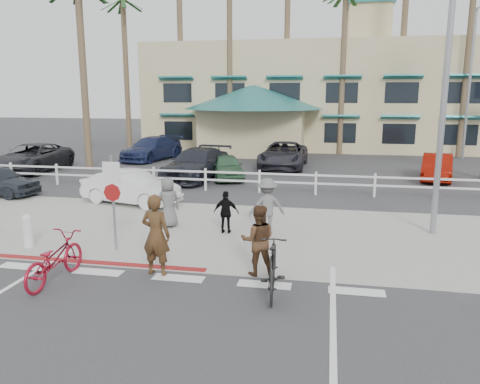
% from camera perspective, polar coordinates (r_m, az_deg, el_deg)
% --- Properties ---
extents(ground, '(140.00, 140.00, 0.00)m').
position_cam_1_polar(ground, '(10.53, -8.56, -11.63)').
color(ground, '#333335').
extents(bike_path, '(12.00, 16.00, 0.01)m').
position_cam_1_polar(bike_path, '(8.86, -13.01, -16.52)').
color(bike_path, '#333335').
rests_on(bike_path, ground).
extents(sidewalk_plaza, '(22.00, 7.00, 0.01)m').
position_cam_1_polar(sidewalk_plaza, '(14.59, -2.70, -4.78)').
color(sidewalk_plaza, gray).
rests_on(sidewalk_plaza, ground).
extents(cross_street, '(40.00, 5.00, 0.01)m').
position_cam_1_polar(cross_street, '(18.38, 0.22, -1.30)').
color(cross_street, '#333335').
rests_on(cross_street, ground).
extents(parking_lot, '(50.00, 16.00, 0.01)m').
position_cam_1_polar(parking_lot, '(27.61, 3.88, 3.08)').
color(parking_lot, '#333335').
rests_on(parking_lot, ground).
extents(curb_red, '(7.00, 0.25, 0.02)m').
position_cam_1_polar(curb_red, '(12.77, -19.66, -7.91)').
color(curb_red, maroon).
rests_on(curb_red, ground).
extents(rail_fence, '(29.40, 0.16, 1.00)m').
position_cam_1_polar(rail_fence, '(20.13, 2.67, 1.28)').
color(rail_fence, silver).
rests_on(rail_fence, ground).
extents(building, '(28.00, 16.00, 11.30)m').
position_cam_1_polar(building, '(40.14, 9.27, 13.74)').
color(building, beige).
rests_on(building, ground).
extents(sign_post, '(0.50, 0.10, 2.90)m').
position_cam_1_polar(sign_post, '(12.90, -15.19, -0.78)').
color(sign_post, gray).
rests_on(sign_post, ground).
extents(bollard_0, '(0.26, 0.26, 0.95)m').
position_cam_1_polar(bollard_0, '(14.23, -24.45, -4.33)').
color(bollard_0, silver).
rests_on(bollard_0, ground).
extents(streetlight_0, '(0.60, 2.00, 9.00)m').
position_cam_1_polar(streetlight_0, '(14.94, 23.76, 12.10)').
color(streetlight_0, gray).
rests_on(streetlight_0, ground).
extents(streetlight_1, '(0.60, 2.00, 9.50)m').
position_cam_1_polar(streetlight_1, '(34.22, 26.16, 11.58)').
color(streetlight_1, gray).
rests_on(streetlight_1, ground).
extents(palm_0, '(4.00, 4.00, 15.00)m').
position_cam_1_polar(palm_0, '(40.19, -18.62, 15.94)').
color(palm_0, '#153616').
rests_on(palm_0, ground).
extents(palm_1, '(4.00, 4.00, 13.00)m').
position_cam_1_polar(palm_1, '(37.45, -13.75, 15.02)').
color(palm_1, '#153616').
rests_on(palm_1, ground).
extents(palm_2, '(4.00, 4.00, 16.00)m').
position_cam_1_polar(palm_2, '(37.07, -7.29, 17.62)').
color(palm_2, '#153616').
rests_on(palm_2, ground).
extents(palm_3, '(4.00, 4.00, 14.00)m').
position_cam_1_polar(palm_3, '(34.98, -1.27, 16.42)').
color(palm_3, '#153616').
rests_on(palm_3, ground).
extents(palm_4, '(4.00, 4.00, 15.00)m').
position_cam_1_polar(palm_4, '(35.41, 5.72, 17.12)').
color(palm_4, '#153616').
rests_on(palm_4, ground).
extents(palm_5, '(4.00, 4.00, 13.00)m').
position_cam_1_polar(palm_5, '(34.18, 12.47, 15.42)').
color(palm_5, '#153616').
rests_on(palm_5, ground).
extents(palm_6, '(4.00, 4.00, 17.00)m').
position_cam_1_polar(palm_6, '(35.67, 19.35, 18.12)').
color(palm_6, '#153616').
rests_on(palm_6, ground).
extents(palm_7, '(4.00, 4.00, 14.00)m').
position_cam_1_polar(palm_7, '(35.30, 26.08, 15.23)').
color(palm_7, '#153616').
rests_on(palm_7, ground).
extents(palm_10, '(4.00, 4.00, 12.00)m').
position_cam_1_polar(palm_10, '(27.59, -18.65, 15.00)').
color(palm_10, '#153616').
rests_on(palm_10, ground).
extents(bike_red, '(0.82, 2.11, 1.09)m').
position_cam_1_polar(bike_red, '(11.39, -21.71, -7.60)').
color(bike_red, maroon).
rests_on(bike_red, ground).
extents(rider_red, '(0.76, 0.55, 1.94)m').
position_cam_1_polar(rider_red, '(11.06, -10.21, -5.18)').
color(rider_red, '#462D17').
rests_on(rider_red, ground).
extents(bike_black, '(0.71, 1.98, 1.17)m').
position_cam_1_polar(bike_black, '(9.99, 4.03, -9.24)').
color(bike_black, black).
rests_on(bike_black, ground).
extents(rider_black, '(0.92, 0.78, 1.68)m').
position_cam_1_polar(rider_black, '(10.94, 2.22, -5.90)').
color(rider_black, '#4B301C').
rests_on(rider_black, ground).
extents(pedestrian_a, '(1.26, 0.98, 1.71)m').
position_cam_1_polar(pedestrian_a, '(14.17, 3.31, -1.73)').
color(pedestrian_a, slate).
rests_on(pedestrian_a, ground).
extents(pedestrian_child, '(0.79, 0.37, 1.31)m').
position_cam_1_polar(pedestrian_child, '(14.21, -1.70, -2.50)').
color(pedestrian_child, black).
rests_on(pedestrian_child, ground).
extents(pedestrian_b, '(0.94, 0.92, 1.63)m').
position_cam_1_polar(pedestrian_b, '(15.01, -8.76, -1.25)').
color(pedestrian_b, '#5D5D5D').
rests_on(pedestrian_b, ground).
extents(car_white_sedan, '(4.16, 2.29, 1.30)m').
position_cam_1_polar(car_white_sedan, '(18.56, -13.17, 0.55)').
color(car_white_sedan, silver).
rests_on(car_white_sedan, ground).
extents(lot_car_0, '(2.86, 5.65, 1.53)m').
position_cam_1_polar(lot_car_0, '(28.13, -24.04, 3.82)').
color(lot_car_0, black).
rests_on(lot_car_0, ground).
extents(lot_car_1, '(2.89, 5.53, 1.53)m').
position_cam_1_polar(lot_car_1, '(23.47, -5.31, 3.40)').
color(lot_car_1, black).
rests_on(lot_car_1, ground).
extents(lot_car_2, '(2.57, 3.90, 1.23)m').
position_cam_1_polar(lot_car_2, '(23.52, -1.64, 3.10)').
color(lot_car_2, '#335C3D').
rests_on(lot_car_2, ground).
extents(lot_car_3, '(2.17, 4.12, 1.29)m').
position_cam_1_polar(lot_car_3, '(25.13, 22.89, 2.80)').
color(lot_car_3, '#7B0D03').
rests_on(lot_car_3, ground).
extents(lot_car_4, '(3.21, 5.47, 1.49)m').
position_cam_1_polar(lot_car_4, '(30.98, -10.71, 5.23)').
color(lot_car_4, '#1A234A').
rests_on(lot_car_4, ground).
extents(lot_car_5, '(2.59, 5.42, 1.49)m').
position_cam_1_polar(lot_car_5, '(27.23, 5.33, 4.51)').
color(lot_car_5, '#292831').
rests_on(lot_car_5, ground).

